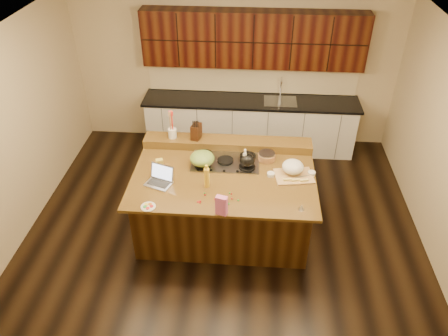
{
  "coord_description": "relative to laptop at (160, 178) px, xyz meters",
  "views": [
    {
      "loc": [
        0.36,
        -4.6,
        4.31
      ],
      "look_at": [
        0.0,
        0.05,
        1.0
      ],
      "focal_mm": 35.0,
      "sensor_mm": 36.0,
      "label": 1
    }
  ],
  "objects": [
    {
      "name": "gumdrop_0",
      "position": [
        0.73,
        -0.3,
        -0.05
      ],
      "size": [
        0.02,
        0.02,
        0.02
      ],
      "primitive_type": "ellipsoid",
      "color": "red",
      "rests_on": "island"
    },
    {
      "name": "utensil_crock",
      "position": [
        0.01,
        0.91,
        0.13
      ],
      "size": [
        0.15,
        0.15,
        0.14
      ],
      "primitive_type": "cylinder",
      "rotation": [
        0.0,
        0.0,
        0.27
      ],
      "color": "white",
      "rests_on": "back_ledge"
    },
    {
      "name": "gumdrop_4",
      "position": [
        0.92,
        -0.18,
        -0.05
      ],
      "size": [
        0.02,
        0.02,
        0.02
      ],
      "primitive_type": "ellipsoid",
      "color": "red",
      "rests_on": "island"
    },
    {
      "name": "ramekin_c",
      "position": [
        1.95,
        0.31,
        -0.04
      ],
      "size": [
        0.12,
        0.12,
        0.04
      ],
      "primitive_type": "cylinder",
      "rotation": [
        0.0,
        0.0,
        -0.27
      ],
      "color": "white",
      "rests_on": "island"
    },
    {
      "name": "gumdrop_1",
      "position": [
        1.01,
        -0.3,
        -0.05
      ],
      "size": [
        0.02,
        0.02,
        0.02
      ],
      "primitive_type": "ellipsoid",
      "color": "#198C26",
      "rests_on": "island"
    },
    {
      "name": "room",
      "position": [
        0.8,
        0.21,
        0.37
      ],
      "size": [
        5.52,
        5.02,
        2.72
      ],
      "color": "black",
      "rests_on": "ground"
    },
    {
      "name": "gumdrop_14",
      "position": [
        0.56,
        -0.35,
        -0.05
      ],
      "size": [
        0.02,
        0.02,
        0.02
      ],
      "primitive_type": "ellipsoid",
      "color": "red",
      "rests_on": "island"
    },
    {
      "name": "candy_plate",
      "position": [
        -0.05,
        -0.5,
        -0.05
      ],
      "size": [
        0.21,
        0.21,
        0.01
      ],
      "primitive_type": "cylinder",
      "rotation": [
        0.0,
        0.0,
        0.17
      ],
      "color": "white",
      "rests_on": "island"
    },
    {
      "name": "knife_block",
      "position": [
        0.35,
        0.91,
        0.17
      ],
      "size": [
        0.15,
        0.2,
        0.22
      ],
      "primitive_type": "cube",
      "rotation": [
        0.0,
        0.0,
        -0.26
      ],
      "color": "black",
      "rests_on": "back_ledge"
    },
    {
      "name": "wooden_tray",
      "position": [
        1.7,
        0.3,
        0.03
      ],
      "size": [
        0.54,
        0.43,
        0.2
      ],
      "rotation": [
        0.0,
        0.0,
        0.17
      ],
      "color": "tan",
      "rests_on": "island"
    },
    {
      "name": "laptop",
      "position": [
        0.0,
        0.0,
        0.0
      ],
      "size": [
        0.39,
        0.35,
        0.23
      ],
      "rotation": [
        0.0,
        0.0,
        -0.34
      ],
      "color": "#B7B7BC",
      "rests_on": "island"
    },
    {
      "name": "kitchen_timer",
      "position": [
        1.77,
        -0.4,
        -0.03
      ],
      "size": [
        0.09,
        0.09,
        0.07
      ],
      "primitive_type": "cone",
      "rotation": [
        0.0,
        0.0,
        -0.08
      ],
      "color": "silver",
      "rests_on": "island"
    },
    {
      "name": "gumdrop_8",
      "position": [
        0.6,
        -0.22,
        -0.05
      ],
      "size": [
        0.02,
        0.02,
        0.02
      ],
      "primitive_type": "ellipsoid",
      "color": "red",
      "rests_on": "island"
    },
    {
      "name": "gumdrop_7",
      "position": [
        0.86,
        -0.31,
        -0.05
      ],
      "size": [
        0.02,
        0.02,
        0.02
      ],
      "primitive_type": "ellipsoid",
      "color": "#198C26",
      "rests_on": "island"
    },
    {
      "name": "gumdrop_13",
      "position": [
        0.9,
        -0.17,
        -0.05
      ],
      "size": [
        0.02,
        0.02,
        0.02
      ],
      "primitive_type": "ellipsoid",
      "color": "#198C26",
      "rests_on": "island"
    },
    {
      "name": "ramekin_b",
      "position": [
        1.64,
        0.41,
        -0.04
      ],
      "size": [
        0.13,
        0.13,
        0.04
      ],
      "primitive_type": "cylinder",
      "rotation": [
        0.0,
        0.0,
        -0.43
      ],
      "color": "white",
      "rests_on": "island"
    },
    {
      "name": "green_bowl",
      "position": [
        0.5,
        0.38,
        0.08
      ],
      "size": [
        0.37,
        0.37,
        0.18
      ],
      "primitive_type": "ellipsoid",
      "rotation": [
        0.0,
        0.0,
        0.11
      ],
      "color": "olive",
      "rests_on": "cooktop"
    },
    {
      "name": "gumdrop_2",
      "position": [
        0.88,
        -0.31,
        -0.05
      ],
      "size": [
        0.02,
        0.02,
        0.02
      ],
      "primitive_type": "ellipsoid",
      "color": "red",
      "rests_on": "island"
    },
    {
      "name": "gumdrop_11",
      "position": [
        0.77,
        -0.28,
        -0.05
      ],
      "size": [
        0.02,
        0.02,
        0.02
      ],
      "primitive_type": "ellipsoid",
      "color": "#198C26",
      "rests_on": "island"
    },
    {
      "name": "back_ledge",
      "position": [
        0.8,
        0.91,
        -0.0
      ],
      "size": [
        2.4,
        0.3,
        0.12
      ],
      "primitive_type": "cube",
      "color": "black",
      "rests_on": "island"
    },
    {
      "name": "vinegar_bottle",
      "position": [
        1.06,
        0.39,
        0.06
      ],
      "size": [
        0.08,
        0.08,
        0.25
      ],
      "primitive_type": "cylinder",
      "rotation": [
        0.0,
        0.0,
        -0.27
      ],
      "color": "silver",
      "rests_on": "island"
    },
    {
      "name": "back_counter",
      "position": [
        1.1,
        2.44,
        0.0
      ],
      "size": [
        3.7,
        0.66,
        2.4
      ],
      "color": "silver",
      "rests_on": "ground"
    },
    {
      "name": "oil_bottle",
      "position": [
        0.6,
        -0.04,
        0.07
      ],
      "size": [
        0.07,
        0.07,
        0.27
      ],
      "primitive_type": "cylinder",
      "rotation": [
        0.0,
        0.0,
        -0.01
      ],
      "color": "yellow",
      "rests_on": "island"
    },
    {
      "name": "gumdrop_12",
      "position": [
        0.55,
        -0.38,
        -0.05
      ],
      "size": [
        0.02,
        0.02,
        0.02
      ],
      "primitive_type": "ellipsoid",
      "color": "red",
      "rests_on": "island"
    },
    {
      "name": "cooktop",
      "position": [
        0.8,
        0.51,
        -0.04
      ],
      "size": [
        0.92,
        0.52,
        0.05
      ],
      "color": "gray",
      "rests_on": "island"
    },
    {
      "name": "gumdrop_6",
      "position": [
        0.53,
        -0.36,
        -0.05
      ],
      "size": [
        0.02,
        0.02,
        0.02
      ],
      "primitive_type": "ellipsoid",
      "color": "red",
      "rests_on": "island"
    },
    {
      "name": "gumdrop_9",
      "position": [
        0.91,
        -0.37,
        -0.05
      ],
      "size": [
        0.02,
        0.02,
        0.02
      ],
      "primitive_type": "ellipsoid",
      "color": "#198C26",
      "rests_on": "island"
    },
    {
      "name": "gumdrop_5",
      "position": [
        0.59,
        -0.2,
        -0.05
      ],
      "size": [
        0.02,
        0.02,
        0.02
      ],
      "primitive_type": "ellipsoid",
      "color": "#198C26",
      "rests_on": "island"
    },
    {
      "name": "island",
      "position": [
        0.8,
        0.21,
        -0.52
      ],
      "size": [
        2.4,
        1.6,
        0.92
      ],
      "color": "black",
      "rests_on": "ground"
    },
    {
      "name": "kettle",
      "position": [
        1.1,
        0.38,
        0.07
      ],
      "size": [
        0.25,
        0.25,
        0.18
      ],
      "primitive_type": "ellipsoid",
      "rotation": [
        0.0,
        0.0,
        0.31
      ],
      "color": "black",
      "rests_on": "cooktop"
    },
    {
      "name": "strainer_bowl",
      "position": [
        1.36,
        0.62,
        -0.02
      ],
      "size": [
        0.29,
        0.29,
        0.09
      ],
      "primitive_type": "cylinder",
      "rotation": [
        0.0,
        0.0,
        -0.25
      ],
      "color": "#996B3F",
      "rests_on": "island"
    },
    {
      "name": "ramekin_a",
      "position": [
        1.41,
        0.25,
        -0.04
      ],
      "size": [
        0.11,
        0.11,
        0.04
      ],
      "primitive_type": "cylinder",
      "rotation": [
        0.0,
        0.0,
        0.1
      ],
      "color": "white",
      "rests_on": "island"
    },
    {
      "name": "gumdrop_10",
      "position": [
        0.93,
        -0.27,
        -0.05
      ],
      "size": [
        0.02,
        0.02,
        0.02
      ],
      "primitive_type": "ellipsoid",
      "color": "red",
      "rests_on": "island"
    },
    {
      "name": "gumdrop_3",
      "position": [
        0.88,
        -0.39,
        -0.05
      ],
      "size": [
        0.02,
        0.02,
        0.02
      ],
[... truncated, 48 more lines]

